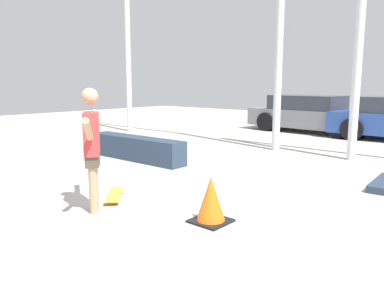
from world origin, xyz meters
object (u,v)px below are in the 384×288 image
object	(u,v)px
grind_box	(136,148)
parked_car_grey	(310,114)
skateboarder	(92,143)
skateboard	(115,195)
traffic_cone	(211,200)

from	to	relation	value
grind_box	parked_car_grey	size ratio (longest dim) A/B	0.61
skateboarder	skateboard	world-z (taller)	skateboarder
skateboarder	grind_box	distance (m)	3.70
grind_box	traffic_cone	xyz separation A→B (m)	(3.86, -1.98, 0.02)
grind_box	parked_car_grey	distance (m)	7.66
grind_box	traffic_cone	distance (m)	4.34
parked_car_grey	traffic_cone	world-z (taller)	parked_car_grey
parked_car_grey	skateboard	bearing A→B (deg)	-79.16
grind_box	skateboard	bearing A→B (deg)	-46.19
grind_box	parked_car_grey	bearing A→B (deg)	83.50
parked_car_grey	traffic_cone	bearing A→B (deg)	-69.04
skateboard	skateboarder	bearing A→B (deg)	-20.23
skateboarder	traffic_cone	distance (m)	1.81
grind_box	skateboarder	bearing A→B (deg)	-49.17
skateboard	parked_car_grey	xyz separation A→B (m)	(-1.25, 9.80, 0.60)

